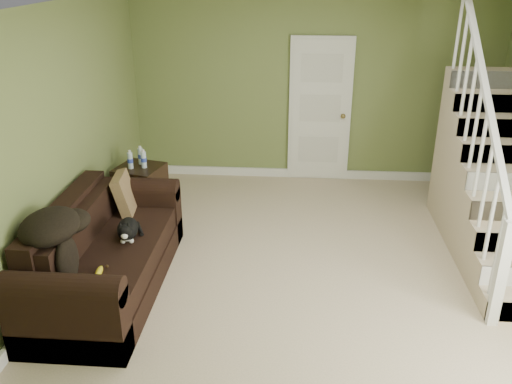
% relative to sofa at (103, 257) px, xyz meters
% --- Properties ---
extents(floor, '(5.00, 5.50, 0.01)m').
position_rel_sofa_xyz_m(floor, '(2.02, 0.33, -0.34)').
color(floor, tan).
rests_on(floor, ground).
extents(ceiling, '(5.00, 5.50, 0.01)m').
position_rel_sofa_xyz_m(ceiling, '(2.02, 0.33, 2.26)').
color(ceiling, white).
rests_on(ceiling, wall_back).
extents(wall_back, '(5.00, 0.04, 2.60)m').
position_rel_sofa_xyz_m(wall_back, '(2.02, 3.08, 0.96)').
color(wall_back, olive).
rests_on(wall_back, floor).
extents(wall_front, '(5.00, 0.04, 2.60)m').
position_rel_sofa_xyz_m(wall_front, '(2.02, -2.42, 0.96)').
color(wall_front, olive).
rests_on(wall_front, floor).
extents(wall_left, '(0.04, 5.50, 2.60)m').
position_rel_sofa_xyz_m(wall_left, '(-0.48, 0.33, 0.96)').
color(wall_left, olive).
rests_on(wall_left, floor).
extents(baseboard_back, '(5.00, 0.04, 0.12)m').
position_rel_sofa_xyz_m(baseboard_back, '(2.02, 3.05, -0.28)').
color(baseboard_back, white).
rests_on(baseboard_back, floor).
extents(baseboard_left, '(0.04, 5.50, 0.12)m').
position_rel_sofa_xyz_m(baseboard_left, '(-0.45, 0.33, -0.28)').
color(baseboard_left, white).
rests_on(baseboard_left, floor).
extents(door, '(0.86, 0.12, 2.02)m').
position_rel_sofa_xyz_m(door, '(2.12, 3.03, 0.67)').
color(door, white).
rests_on(door, floor).
extents(staircase, '(1.00, 2.51, 2.82)m').
position_rel_sofa_xyz_m(staircase, '(4.01, 1.30, 0.31)').
color(staircase, tan).
rests_on(staircase, floor).
extents(sofa, '(0.96, 2.22, 0.88)m').
position_rel_sofa_xyz_m(sofa, '(0.00, 0.00, 0.00)').
color(sofa, black).
rests_on(sofa, floor).
extents(side_table, '(0.63, 0.63, 0.85)m').
position_rel_sofa_xyz_m(side_table, '(-0.10, 1.69, -0.02)').
color(side_table, black).
rests_on(side_table, floor).
extents(cat, '(0.29, 0.53, 0.26)m').
position_rel_sofa_xyz_m(cat, '(0.22, 0.12, 0.24)').
color(cat, black).
rests_on(cat, sofa).
extents(banana, '(0.07, 0.20, 0.05)m').
position_rel_sofa_xyz_m(banana, '(0.16, -0.53, 0.17)').
color(banana, yellow).
rests_on(banana, sofa).
extents(throw_pillow, '(0.25, 0.44, 0.43)m').
position_rel_sofa_xyz_m(throw_pillow, '(0.01, 0.76, 0.33)').
color(throw_pillow, brown).
rests_on(throw_pillow, sofa).
extents(throw_blanket, '(0.50, 0.64, 0.25)m').
position_rel_sofa_xyz_m(throw_blanket, '(-0.22, -0.50, 0.57)').
color(throw_blanket, black).
rests_on(throw_blanket, sofa).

